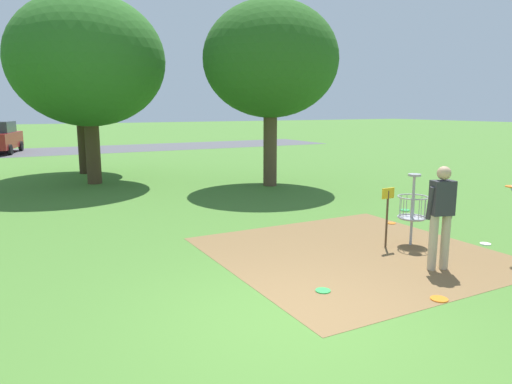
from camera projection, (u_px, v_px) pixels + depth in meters
The scene contains 13 objects.
ground_plane at pixel (296, 320), 5.86m from camera, with size 160.00×160.00×0.00m, color #47752D.
dirt_tee_pad at pixel (353, 253), 8.56m from camera, with size 4.81×4.73×0.01m, color brown.
disc_golf_basket at pixel (410, 207), 8.91m from camera, with size 0.98×0.58×1.39m.
player_foreground_watching at pixel (441, 212), 7.52m from camera, with size 0.50×0.44×1.71m.
frisbee_near_basket at pixel (485, 244), 9.09m from camera, with size 0.20×0.20×0.02m, color white.
frisbee_far_left at pixel (323, 291), 6.76m from camera, with size 0.22×0.22×0.02m, color green.
frisbee_far_right at pixel (405, 210), 12.09m from camera, with size 0.26×0.26×0.02m, color green.
frisbee_scattered_a at pixel (439, 299), 6.47m from camera, with size 0.24×0.24×0.02m, color orange.
frisbee_scattered_b at pixel (391, 223), 10.72m from camera, with size 0.20×0.20×0.02m, color orange.
tree_mid_left at pixel (79, 74), 18.24m from camera, with size 4.37×4.37×5.80m.
tree_mid_center at pixel (87, 61), 15.69m from camera, with size 5.17×5.17×6.38m.
tree_mid_right at pixel (271, 60), 15.25m from camera, with size 4.43×4.43×6.06m.
parking_lot_strip at pixel (62, 151), 28.80m from camera, with size 36.00×6.00×0.01m, color #4C4C51.
Camera 1 is at (-3.03, -4.59, 2.62)m, focal length 32.79 mm.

